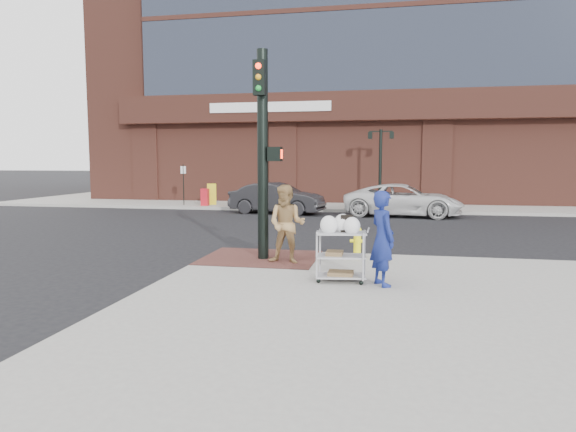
% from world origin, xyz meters
% --- Properties ---
extents(ground, '(220.00, 220.00, 0.00)m').
position_xyz_m(ground, '(0.00, 0.00, 0.00)').
color(ground, black).
rests_on(ground, ground).
extents(sidewalk_far, '(65.00, 36.00, 0.15)m').
position_xyz_m(sidewalk_far, '(12.50, 32.00, 0.07)').
color(sidewalk_far, gray).
rests_on(sidewalk_far, ground).
extents(brick_curb_ramp, '(2.80, 2.40, 0.01)m').
position_xyz_m(brick_curb_ramp, '(-0.60, 0.90, 0.16)').
color(brick_curb_ramp, '#552B28').
rests_on(brick_curb_ramp, sidewalk_near).
extents(bank_building, '(42.00, 26.00, 28.00)m').
position_xyz_m(bank_building, '(5.00, 31.00, 14.15)').
color(bank_building, brown).
rests_on(bank_building, sidewalk_far).
extents(lamp_post, '(1.32, 0.22, 4.00)m').
position_xyz_m(lamp_post, '(2.00, 16.00, 2.62)').
color(lamp_post, black).
rests_on(lamp_post, sidewalk_far).
extents(parking_sign, '(0.05, 0.05, 2.20)m').
position_xyz_m(parking_sign, '(-8.50, 15.00, 1.25)').
color(parking_sign, black).
rests_on(parking_sign, sidewalk_far).
extents(traffic_signal_pole, '(0.61, 0.51, 5.00)m').
position_xyz_m(traffic_signal_pole, '(-0.48, 0.77, 2.83)').
color(traffic_signal_pole, black).
rests_on(traffic_signal_pole, sidewalk_near).
extents(woman_blue, '(0.71, 0.80, 1.83)m').
position_xyz_m(woman_blue, '(2.39, -1.38, 1.07)').
color(woman_blue, navy).
rests_on(woman_blue, sidewalk_near).
extents(pedestrian_tan, '(0.94, 0.76, 1.84)m').
position_xyz_m(pedestrian_tan, '(0.17, 0.39, 1.07)').
color(pedestrian_tan, '#A47F4D').
rests_on(pedestrian_tan, sidewalk_near).
extents(sedan_dark, '(4.72, 2.25, 1.49)m').
position_xyz_m(sedan_dark, '(-2.82, 12.85, 0.75)').
color(sedan_dark, black).
rests_on(sedan_dark, ground).
extents(minivan_white, '(5.53, 2.89, 1.49)m').
position_xyz_m(minivan_white, '(3.13, 12.82, 0.74)').
color(minivan_white, silver).
rests_on(minivan_white, ground).
extents(utility_cart, '(1.03, 0.67, 1.34)m').
position_xyz_m(utility_cart, '(1.59, -1.23, 0.76)').
color(utility_cart, '#A3A3A9').
rests_on(utility_cart, sidewalk_near).
extents(fire_hydrant, '(0.37, 0.26, 0.78)m').
position_xyz_m(fire_hydrant, '(1.75, 1.43, 0.55)').
color(fire_hydrant, '#FCF215').
rests_on(fire_hydrant, sidewalk_near).
extents(newsbox_red, '(0.40, 0.36, 0.92)m').
position_xyz_m(newsbox_red, '(-7.18, 14.72, 0.61)').
color(newsbox_red, red).
rests_on(newsbox_red, sidewalk_far).
extents(newsbox_yellow, '(0.61, 0.58, 1.15)m').
position_xyz_m(newsbox_yellow, '(-7.07, 15.49, 0.72)').
color(newsbox_yellow, yellow).
rests_on(newsbox_yellow, sidewalk_far).
extents(newsbox_blue, '(0.41, 0.38, 0.92)m').
position_xyz_m(newsbox_blue, '(-5.22, 15.61, 0.61)').
color(newsbox_blue, '#173D97').
rests_on(newsbox_blue, sidewalk_far).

